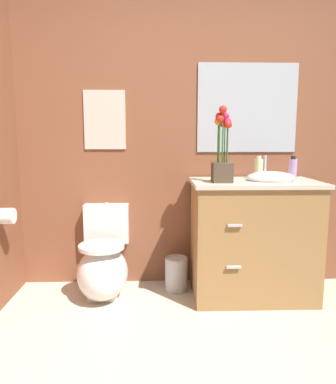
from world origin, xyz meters
The scene contains 10 objects.
wall_back centered at (0.20, 1.68, 1.25)m, with size 4.63×0.05×2.50m, color brown.
toilet centered at (-0.79, 1.38, 0.24)m, with size 0.38×0.59×0.69m.
vanity_cabinet centered at (0.36, 1.36, 0.46)m, with size 0.94×0.56×1.08m.
flower_vase centered at (0.09, 1.27, 1.10)m, with size 0.14×0.14×0.54m.
soap_bottle centered at (0.41, 1.46, 0.98)m, with size 0.06×0.06×0.18m.
lotion_bottle centered at (0.66, 1.43, 0.98)m, with size 0.06×0.06×0.18m.
trash_bin centered at (-0.22, 1.46, 0.14)m, with size 0.18×0.18×0.27m.
wall_poster centered at (-0.79, 1.65, 1.36)m, with size 0.33×0.01×0.46m, color beige.
wall_mirror centered at (0.36, 1.65, 1.45)m, with size 0.80×0.01×0.70m, color #B2BCC6.
toilet_paper_roll centered at (-1.42, 1.19, 0.68)m, with size 0.11×0.11×0.11m, color white.
Camera 1 is at (-0.37, -1.27, 1.21)m, focal length 33.49 mm.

